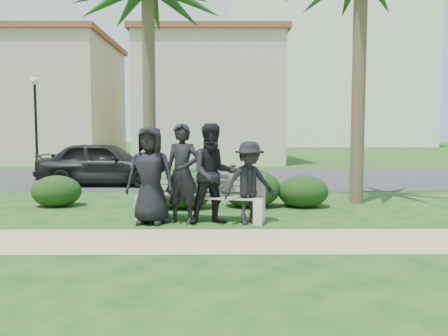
{
  "coord_description": "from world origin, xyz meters",
  "views": [
    {
      "loc": [
        -0.37,
        -8.48,
        1.66
      ],
      "look_at": [
        -0.3,
        1.0,
        0.92
      ],
      "focal_mm": 35.0,
      "sensor_mm": 36.0,
      "label": 1
    }
  ],
  "objects_px": {
    "park_bench": "(200,200)",
    "man_b": "(182,173)",
    "car_a": "(105,163)",
    "man_d": "(249,183)",
    "street_lamp": "(35,106)",
    "man_a": "(150,175)",
    "man_c": "(213,174)"
  },
  "relations": [
    {
      "from": "park_bench",
      "to": "man_b",
      "type": "distance_m",
      "value": 0.69
    },
    {
      "from": "car_a",
      "to": "man_d",
      "type": "bearing_deg",
      "value": -143.61
    },
    {
      "from": "street_lamp",
      "to": "man_d",
      "type": "bearing_deg",
      "value": -53.81
    },
    {
      "from": "man_a",
      "to": "man_c",
      "type": "height_order",
      "value": "man_c"
    },
    {
      "from": "man_a",
      "to": "man_d",
      "type": "relative_size",
      "value": 1.18
    },
    {
      "from": "man_a",
      "to": "man_b",
      "type": "distance_m",
      "value": 0.59
    },
    {
      "from": "park_bench",
      "to": "man_c",
      "type": "height_order",
      "value": "man_c"
    },
    {
      "from": "man_a",
      "to": "car_a",
      "type": "xyz_separation_m",
      "value": [
        -2.46,
        6.08,
        -0.19
      ]
    },
    {
      "from": "park_bench",
      "to": "man_d",
      "type": "relative_size",
      "value": 1.67
    },
    {
      "from": "man_c",
      "to": "man_d",
      "type": "bearing_deg",
      "value": -19.09
    },
    {
      "from": "man_a",
      "to": "man_c",
      "type": "relative_size",
      "value": 0.97
    },
    {
      "from": "street_lamp",
      "to": "man_d",
      "type": "height_order",
      "value": "street_lamp"
    },
    {
      "from": "street_lamp",
      "to": "man_c",
      "type": "bearing_deg",
      "value": -55.74
    },
    {
      "from": "man_a",
      "to": "man_b",
      "type": "height_order",
      "value": "man_b"
    },
    {
      "from": "man_b",
      "to": "man_c",
      "type": "distance_m",
      "value": 0.58
    },
    {
      "from": "man_d",
      "to": "street_lamp",
      "type": "bearing_deg",
      "value": 107.37
    },
    {
      "from": "man_d",
      "to": "park_bench",
      "type": "bearing_deg",
      "value": 139.53
    },
    {
      "from": "street_lamp",
      "to": "man_d",
      "type": "xyz_separation_m",
      "value": [
        9.15,
        -12.51,
        -2.18
      ]
    },
    {
      "from": "man_c",
      "to": "car_a",
      "type": "relative_size",
      "value": 0.45
    },
    {
      "from": "man_b",
      "to": "man_d",
      "type": "bearing_deg",
      "value": 14.41
    },
    {
      "from": "park_bench",
      "to": "man_b",
      "type": "xyz_separation_m",
      "value": [
        -0.32,
        -0.27,
        0.54
      ]
    },
    {
      "from": "man_b",
      "to": "man_a",
      "type": "bearing_deg",
      "value": -155.93
    },
    {
      "from": "street_lamp",
      "to": "car_a",
      "type": "relative_size",
      "value": 1.03
    },
    {
      "from": "park_bench",
      "to": "man_c",
      "type": "distance_m",
      "value": 0.68
    },
    {
      "from": "street_lamp",
      "to": "man_c",
      "type": "relative_size",
      "value": 2.31
    },
    {
      "from": "street_lamp",
      "to": "man_b",
      "type": "relative_size",
      "value": 2.31
    },
    {
      "from": "street_lamp",
      "to": "man_d",
      "type": "relative_size",
      "value": 2.81
    },
    {
      "from": "man_a",
      "to": "car_a",
      "type": "bearing_deg",
      "value": 119.46
    },
    {
      "from": "man_a",
      "to": "man_b",
      "type": "relative_size",
      "value": 0.97
    },
    {
      "from": "park_bench",
      "to": "man_d",
      "type": "xyz_separation_m",
      "value": [
        0.92,
        -0.37,
        0.38
      ]
    },
    {
      "from": "man_b",
      "to": "man_c",
      "type": "height_order",
      "value": "man_b"
    },
    {
      "from": "street_lamp",
      "to": "park_bench",
      "type": "xyz_separation_m",
      "value": [
        8.23,
        -12.14,
        -2.56
      ]
    }
  ]
}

